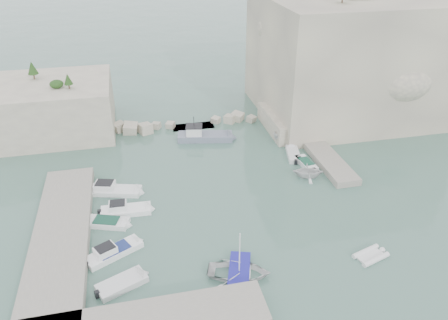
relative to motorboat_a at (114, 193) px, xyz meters
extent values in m
plane|color=#4A6F62|center=(12.28, -6.69, 0.00)|extent=(400.00, 400.00, 0.00)
cube|color=beige|center=(35.28, 16.31, 8.50)|extent=(26.00, 22.00, 17.00)
cube|color=beige|center=(25.28, 11.31, 1.25)|extent=(8.00, 10.00, 2.50)
cube|color=beige|center=(-7.72, 18.31, 3.50)|extent=(16.00, 14.00, 7.00)
cube|color=#9E9689|center=(-4.72, -7.69, 0.55)|extent=(5.00, 24.00, 1.10)
cube|color=#9E9689|center=(25.78, 3.31, 0.40)|extent=(3.00, 16.00, 0.80)
cube|color=beige|center=(11.28, 15.31, 0.70)|extent=(28.00, 3.00, 1.40)
imported|color=silver|center=(10.30, -15.33, 0.00)|extent=(6.21, 5.23, 1.10)
imported|color=silver|center=(22.06, -1.57, 0.00)|extent=(4.21, 3.87, 1.86)
imported|color=white|center=(23.42, 7.08, 0.00)|extent=(5.50, 3.06, 2.01)
cylinder|color=white|center=(10.30, -15.33, 2.65)|extent=(0.10, 0.10, 4.20)
cone|color=#1E4219|center=(-9.72, 20.31, 8.62)|extent=(1.40, 1.40, 1.75)
cone|color=#1E4219|center=(-4.72, 15.31, 8.30)|extent=(1.12, 1.12, 1.40)
camera|label=1|loc=(3.03, -41.80, 26.52)|focal=35.00mm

